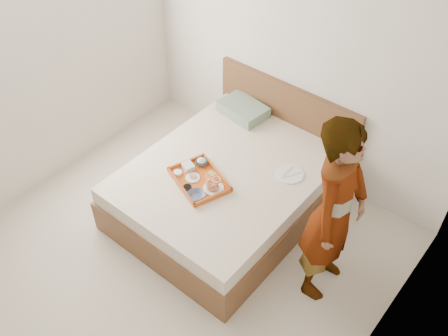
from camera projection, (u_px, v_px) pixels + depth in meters
ground at (157, 273)px, 4.55m from camera, size 3.50×4.00×0.01m
wall_back at (296, 53)px, 4.77m from camera, size 3.50×0.01×2.60m
wall_left at (1, 79)px, 4.46m from camera, size 0.01×4.00×2.60m
wall_right at (359, 304)px, 2.85m from camera, size 0.01×4.00×2.60m
bed at (227, 189)px, 4.93m from camera, size 1.65×2.00×0.53m
headboard at (285, 124)px, 5.33m from camera, size 1.65×0.06×0.95m
pillow at (243, 109)px, 5.32m from camera, size 0.53×0.39×0.12m
tray at (199, 179)px, 4.62m from camera, size 0.64×0.55×0.05m
prawn_plate at (214, 188)px, 4.54m from camera, size 0.24×0.24×0.01m
navy_bowl_big at (196, 196)px, 4.46m from camera, size 0.19×0.19×0.04m
sauce_dish at (187, 188)px, 4.54m from camera, size 0.10×0.10×0.03m
meat_plate at (193, 178)px, 4.64m from camera, size 0.17×0.17×0.01m
bread_plate at (212, 176)px, 4.65m from camera, size 0.17×0.17×0.01m
salad_bowl at (202, 162)px, 4.77m from camera, size 0.15×0.15×0.04m
plastic_tub at (188, 166)px, 4.72m from camera, size 0.14×0.13×0.05m
cheese_round at (178, 173)px, 4.67m from camera, size 0.10×0.10×0.03m
dinner_plate at (290, 174)px, 4.69m from camera, size 0.32×0.32×0.01m
person at (335, 213)px, 3.90m from camera, size 0.48×0.68×1.75m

